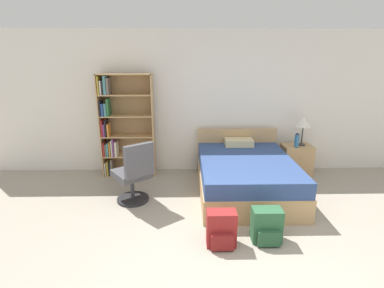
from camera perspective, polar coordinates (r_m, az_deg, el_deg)
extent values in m
cube|color=white|center=(5.62, 4.13, 7.80)|extent=(9.00, 0.06, 2.60)
cube|color=tan|center=(5.61, -16.86, 3.23)|extent=(0.02, 0.31, 1.86)
cube|color=tan|center=(5.43, -7.36, 3.39)|extent=(0.02, 0.31, 1.86)
cube|color=#A48256|center=(5.65, -11.91, 3.67)|extent=(0.95, 0.01, 1.86)
cube|color=tan|center=(5.78, -11.63, -5.55)|extent=(0.91, 0.29, 0.02)
cube|color=beige|center=(5.80, -15.98, -4.42)|extent=(0.03, 0.22, 0.24)
cube|color=gold|center=(5.77, -15.63, -4.38)|extent=(0.03, 0.19, 0.26)
cube|color=black|center=(5.77, -15.21, -4.42)|extent=(0.02, 0.21, 0.25)
cube|color=#665B51|center=(5.75, -14.91, -4.15)|extent=(0.03, 0.20, 0.31)
cube|color=tan|center=(5.65, -11.85, -2.07)|extent=(0.91, 0.29, 0.02)
cube|color=maroon|center=(5.67, -16.27, -0.84)|extent=(0.03, 0.22, 0.26)
cube|color=#665B51|center=(5.65, -16.00, -1.09)|extent=(0.02, 0.17, 0.22)
cube|color=teal|center=(5.66, -15.61, -0.92)|extent=(0.03, 0.22, 0.24)
cube|color=orange|center=(5.63, -15.28, -0.87)|extent=(0.02, 0.17, 0.27)
cube|color=beige|center=(5.63, -14.88, -0.63)|extent=(0.03, 0.21, 0.30)
cube|color=#7A387F|center=(5.63, -14.56, -0.54)|extent=(0.02, 0.23, 0.32)
cube|color=beige|center=(5.61, -14.18, -0.83)|extent=(0.04, 0.20, 0.27)
cube|color=tan|center=(5.55, -12.08, 1.56)|extent=(0.91, 0.29, 0.02)
cube|color=maroon|center=(5.58, -16.58, 2.99)|extent=(0.03, 0.23, 0.30)
cube|color=#7A387F|center=(5.55, -16.30, 2.58)|extent=(0.03, 0.17, 0.23)
cube|color=black|center=(5.55, -15.98, 2.96)|extent=(0.02, 0.20, 0.30)
cube|color=orange|center=(5.54, -15.58, 2.62)|extent=(0.03, 0.18, 0.23)
cube|color=tan|center=(5.46, -12.31, 5.31)|extent=(0.91, 0.29, 0.02)
cube|color=black|center=(5.50, -16.94, 6.56)|extent=(0.02, 0.21, 0.26)
cube|color=navy|center=(5.49, -16.54, 6.33)|extent=(0.04, 0.20, 0.22)
cube|color=teal|center=(5.50, -15.97, 6.40)|extent=(0.04, 0.24, 0.22)
cube|color=#2D6638|center=(5.47, -15.58, 6.81)|extent=(0.03, 0.23, 0.30)
cube|color=tan|center=(5.40, -12.56, 9.17)|extent=(0.91, 0.29, 0.02)
cube|color=gold|center=(5.46, -17.24, 10.65)|extent=(0.03, 0.24, 0.31)
cube|color=beige|center=(5.44, -16.85, 10.26)|extent=(0.03, 0.21, 0.24)
cube|color=black|center=(5.44, -16.49, 10.31)|extent=(0.03, 0.23, 0.24)
cube|color=teal|center=(5.41, -16.16, 10.72)|extent=(0.04, 0.19, 0.32)
cube|color=#665B51|center=(5.41, -15.60, 10.58)|extent=(0.04, 0.22, 0.28)
cube|color=tan|center=(5.37, -12.80, 12.88)|extent=(0.95, 0.31, 0.02)
cube|color=tan|center=(4.95, 10.09, -7.31)|extent=(1.47, 1.96, 0.35)
cube|color=#334C84|center=(4.84, 10.26, -4.14)|extent=(1.44, 1.92, 0.24)
cube|color=tan|center=(5.73, 8.44, -1.25)|extent=(1.47, 0.08, 0.84)
cube|color=beige|center=(5.46, 8.90, 0.35)|extent=(0.50, 0.30, 0.12)
cylinder|color=#232326|center=(4.80, -11.17, -10.24)|extent=(0.49, 0.49, 0.04)
cylinder|color=#333338|center=(4.71, -11.30, -8.11)|extent=(0.06, 0.06, 0.35)
cube|color=#4C4C51|center=(4.62, -11.46, -5.56)|extent=(0.67, 0.67, 0.10)
cube|color=#4C4C51|center=(4.28, -10.01, -3.13)|extent=(0.40, 0.33, 0.48)
cube|color=tan|center=(5.91, 19.26, -2.88)|extent=(0.53, 0.38, 0.56)
sphere|color=tan|center=(5.69, 20.05, -2.49)|extent=(0.02, 0.02, 0.02)
cylinder|color=#333333|center=(5.87, 20.07, -0.09)|extent=(0.14, 0.14, 0.02)
cylinder|color=#333333|center=(5.82, 20.24, 1.56)|extent=(0.02, 0.02, 0.33)
cone|color=white|center=(5.76, 20.50, 4.06)|extent=(0.28, 0.28, 0.19)
cylinder|color=teal|center=(5.68, 19.33, 0.56)|extent=(0.08, 0.08, 0.23)
cylinder|color=#2D2D33|center=(5.65, 19.46, 1.80)|extent=(0.05, 0.05, 0.03)
cube|color=#2D603D|center=(3.83, 13.99, -14.69)|extent=(0.35, 0.21, 0.42)
cube|color=#275234|center=(3.76, 14.45, -17.02)|extent=(0.27, 0.07, 0.19)
cube|color=maroon|center=(3.66, 5.59, -15.66)|extent=(0.34, 0.19, 0.43)
cube|color=maroon|center=(3.60, 5.79, -18.11)|extent=(0.26, 0.07, 0.20)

